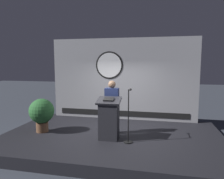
# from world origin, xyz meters

# --- Properties ---
(ground_plane) EXTENTS (40.00, 40.00, 0.00)m
(ground_plane) POSITION_xyz_m (0.00, 0.00, 0.00)
(ground_plane) COLOR #383D47
(stage_platform) EXTENTS (6.40, 4.00, 0.30)m
(stage_platform) POSITION_xyz_m (0.00, 0.00, 0.15)
(stage_platform) COLOR black
(stage_platform) RESTS_ON ground
(banner_display) EXTENTS (5.42, 0.12, 3.01)m
(banner_display) POSITION_xyz_m (-0.01, 1.85, 1.80)
(banner_display) COLOR #9E9EA3
(banner_display) RESTS_ON stage_platform
(podium) EXTENTS (0.64, 0.50, 1.17)m
(podium) POSITION_xyz_m (0.00, -0.40, 0.87)
(podium) COLOR #26262B
(podium) RESTS_ON stage_platform
(speaker_person) EXTENTS (0.40, 0.26, 1.59)m
(speaker_person) POSITION_xyz_m (-0.02, 0.08, 1.11)
(speaker_person) COLOR black
(speaker_person) RESTS_ON stage_platform
(microphone_stand) EXTENTS (0.24, 0.54, 1.43)m
(microphone_stand) POSITION_xyz_m (0.56, -0.49, 0.80)
(microphone_stand) COLOR black
(microphone_stand) RESTS_ON stage_platform
(potted_plant) EXTENTS (0.75, 0.75, 1.03)m
(potted_plant) POSITION_xyz_m (-2.15, -0.21, 0.91)
(potted_plant) COLOR brown
(potted_plant) RESTS_ON stage_platform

